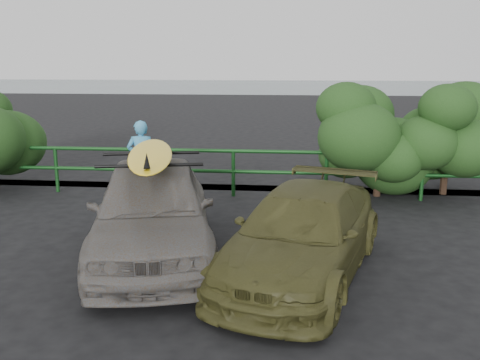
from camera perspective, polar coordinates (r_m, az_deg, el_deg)
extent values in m
plane|color=black|center=(7.29, -13.18, -11.24)|extent=(80.00, 80.00, 0.00)
plane|color=slate|center=(66.39, 3.72, 10.13)|extent=(200.00, 200.00, 0.00)
imported|color=#635D58|center=(8.09, -9.32, -3.09)|extent=(2.67, 4.61, 1.47)
imported|color=#44421E|center=(7.39, 6.68, -5.74)|extent=(2.75, 4.37, 1.18)
imported|color=#439BC9|center=(11.67, -10.46, 2.21)|extent=(0.66, 0.49, 1.67)
ellipsoid|color=yellow|center=(7.91, -9.53, 2.71)|extent=(1.29, 3.08, 0.09)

